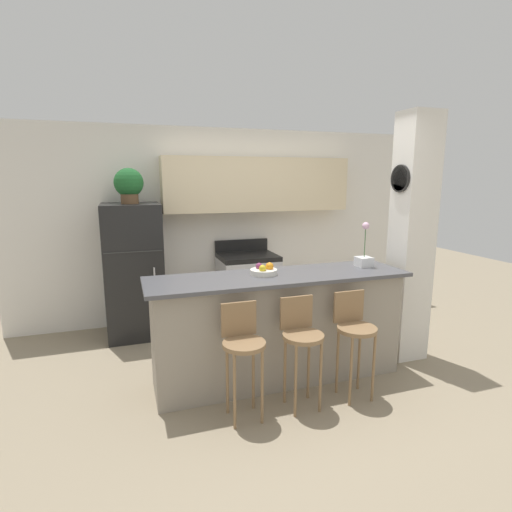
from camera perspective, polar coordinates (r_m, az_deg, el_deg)
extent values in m
plane|color=gray|center=(4.06, 3.18, -16.89)|extent=(14.00, 14.00, 0.00)
cube|color=white|center=(5.50, -4.28, 4.48)|extent=(5.60, 0.06, 2.55)
cube|color=beige|center=(5.39, 0.24, 10.18)|extent=(2.52, 0.32, 0.70)
cube|color=silver|center=(5.36, -1.82, 8.17)|extent=(0.68, 0.28, 0.12)
cube|color=white|center=(4.43, 21.33, 2.19)|extent=(0.36, 0.32, 2.55)
cylinder|color=black|center=(4.27, 19.90, 10.37)|extent=(0.02, 0.27, 0.27)
cylinder|color=white|center=(4.27, 19.84, 10.37)|extent=(0.01, 0.24, 0.24)
cube|color=gray|center=(3.85, 3.26, -10.37)|extent=(2.33, 0.55, 0.99)
cube|color=#4C4C51|center=(3.70, 3.34, -2.95)|extent=(2.45, 0.67, 0.04)
cube|color=black|center=(5.09, -16.87, -4.86)|extent=(0.67, 0.66, 1.09)
cube|color=black|center=(4.94, -17.39, 4.17)|extent=(0.67, 0.66, 0.51)
cube|color=#333333|center=(4.64, -17.10, 0.56)|extent=(0.63, 0.01, 0.01)
cylinder|color=#B2B2B7|center=(4.75, -14.18, -5.15)|extent=(0.02, 0.02, 0.60)
cube|color=silver|center=(5.38, -1.17, -4.88)|extent=(0.75, 0.62, 0.85)
cube|color=black|center=(5.27, -1.19, -0.12)|extent=(0.75, 0.62, 0.06)
cube|color=black|center=(5.52, -2.08, 1.55)|extent=(0.75, 0.04, 0.16)
cube|color=black|center=(5.08, -0.11, -5.33)|extent=(0.45, 0.01, 0.27)
cylinder|color=olive|center=(3.17, -1.71, -12.49)|extent=(0.34, 0.34, 0.03)
cube|color=olive|center=(3.24, -2.47, -8.96)|extent=(0.29, 0.02, 0.28)
cylinder|color=olive|center=(3.20, -3.07, -18.83)|extent=(0.02, 0.02, 0.61)
cylinder|color=olive|center=(3.25, 0.89, -18.24)|extent=(0.02, 0.02, 0.61)
cylinder|color=olive|center=(3.38, -4.12, -17.04)|extent=(0.02, 0.02, 0.61)
cylinder|color=olive|center=(3.44, -0.39, -16.53)|extent=(0.02, 0.02, 0.61)
cylinder|color=olive|center=(3.34, 6.77, -11.32)|extent=(0.34, 0.34, 0.03)
cube|color=olive|center=(3.41, 5.78, -8.01)|extent=(0.29, 0.02, 0.28)
cylinder|color=olive|center=(3.35, 5.68, -17.41)|extent=(0.02, 0.02, 0.61)
cylinder|color=olive|center=(3.43, 9.20, -16.72)|extent=(0.02, 0.02, 0.61)
cylinder|color=olive|center=(3.53, 4.16, -15.82)|extent=(0.02, 0.02, 0.61)
cylinder|color=olive|center=(3.61, 7.52, -15.22)|extent=(0.02, 0.02, 0.61)
cylinder|color=olive|center=(3.57, 14.22, -10.08)|extent=(0.34, 0.34, 0.03)
cube|color=olive|center=(3.64, 13.11, -7.02)|extent=(0.29, 0.02, 0.28)
cylinder|color=olive|center=(3.56, 13.40, -15.81)|extent=(0.02, 0.02, 0.61)
cylinder|color=olive|center=(3.68, 16.44, -15.10)|extent=(0.02, 0.02, 0.61)
cylinder|color=olive|center=(3.73, 11.56, -14.44)|extent=(0.02, 0.02, 0.61)
cylinder|color=olive|center=(3.84, 14.51, -13.82)|extent=(0.02, 0.02, 0.61)
cylinder|color=brown|center=(4.91, -17.60, 7.82)|extent=(0.20, 0.20, 0.12)
sphere|color=#1E5B28|center=(4.91, -17.72, 9.96)|extent=(0.33, 0.33, 0.33)
cube|color=white|center=(4.17, 15.16, -0.80)|extent=(0.15, 0.15, 0.10)
cylinder|color=#386633|center=(4.13, 15.30, 1.86)|extent=(0.01, 0.01, 0.30)
sphere|color=#E5B2D1|center=(4.11, 15.42, 4.19)|extent=(0.07, 0.07, 0.07)
cylinder|color=silver|center=(3.69, 1.09, -2.29)|extent=(0.25, 0.25, 0.05)
sphere|color=orange|center=(3.69, 1.94, -1.49)|extent=(0.08, 0.08, 0.08)
sphere|color=#7A2D56|center=(3.71, 0.44, -1.47)|extent=(0.06, 0.06, 0.06)
sphere|color=gold|center=(3.62, 0.94, -1.78)|extent=(0.07, 0.07, 0.07)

